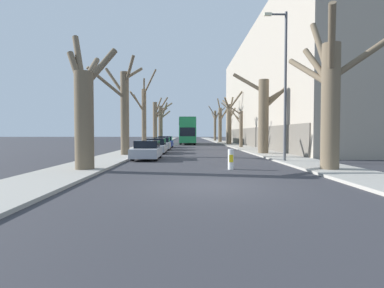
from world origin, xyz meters
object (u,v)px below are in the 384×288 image
street_tree_left_2 (144,114)px  street_tree_right_1 (264,113)px  street_tree_right_0 (330,95)px  street_tree_right_2 (240,126)px  street_tree_right_5 (215,124)px  double_decker_bus (188,130)px  street_tree_left_1 (124,108)px  street_tree_right_4 (220,123)px  parked_car_3 (165,142)px  street_tree_left_0 (85,109)px  traffic_bollard (231,159)px  lamp_post (284,80)px  street_tree_right_3 (229,120)px  parked_car_2 (161,144)px  street_tree_left_4 (161,122)px  parked_car_0 (147,150)px  street_tree_left_3 (156,121)px  parked_car_1 (156,146)px

street_tree_left_2 → street_tree_right_1: 14.38m
street_tree_right_0 → street_tree_right_2: street_tree_right_0 is taller
street_tree_right_5 → double_decker_bus: size_ratio=0.75×
street_tree_left_1 → street_tree_right_4: size_ratio=0.90×
street_tree_right_0 → parked_car_3: 25.86m
street_tree_left_0 → street_tree_right_1: 15.72m
street_tree_right_1 → traffic_bollard: street_tree_right_1 is taller
street_tree_right_0 → street_tree_right_2: size_ratio=1.31×
street_tree_left_1 → street_tree_right_2: size_ratio=1.35×
parked_car_3 → double_decker_bus: bearing=76.8°
lamp_post → street_tree_left_2: bearing=124.2°
street_tree_left_1 → street_tree_right_3: 26.31m
parked_car_2 → traffic_bollard: (4.90, -17.55, -0.15)m
street_tree_left_4 → parked_car_0: 34.31m
street_tree_right_4 → traffic_bollard: street_tree_right_4 is taller
street_tree_right_0 → street_tree_left_1: bearing=140.6°
street_tree_left_3 → parked_car_0: 24.01m
parked_car_3 → lamp_post: 21.92m
street_tree_left_4 → parked_car_2: 22.90m
parked_car_0 → lamp_post: 10.00m
street_tree_left_1 → parked_car_0: street_tree_left_1 is taller
street_tree_right_5 → parked_car_2: (-9.29, -37.19, -3.39)m
street_tree_right_0 → traffic_bollard: (-4.50, 0.75, -3.07)m
street_tree_right_3 → double_decker_bus: bearing=155.7°
parked_car_2 → lamp_post: bearing=-58.5°
parked_car_0 → traffic_bollard: parked_car_0 is taller
street_tree_left_4 → street_tree_right_2: street_tree_left_4 is taller
parked_car_2 → parked_car_3: size_ratio=0.92×
street_tree_left_0 → street_tree_right_3: bearing=70.8°
street_tree_right_0 → lamp_post: lamp_post is taller
street_tree_left_3 → street_tree_right_3: 11.58m
parked_car_2 → parked_car_3: parked_car_3 is taller
street_tree_left_2 → street_tree_left_3: bearing=88.7°
traffic_bollard → parked_car_1: bearing=111.8°
parked_car_0 → lamp_post: size_ratio=0.48×
street_tree_right_0 → parked_car_3: street_tree_right_0 is taller
street_tree_right_2 → parked_car_3: (-9.14, 1.51, -1.97)m
street_tree_left_0 → street_tree_left_2: bearing=90.2°
street_tree_right_4 → street_tree_right_2: bearing=-90.2°
double_decker_bus → parked_car_2: bearing=-99.1°
street_tree_left_4 → street_tree_right_5: 18.43m
parked_car_1 → street_tree_right_2: bearing=45.8°
parked_car_0 → parked_car_3: bearing=90.0°
parked_car_3 → traffic_bollard: bearing=-78.0°
street_tree_left_0 → parked_car_3: size_ratio=1.57×
street_tree_left_4 → street_tree_right_4: 11.65m
street_tree_left_2 → lamp_post: 19.13m
street_tree_left_4 → lamp_post: 38.19m
street_tree_right_3 → street_tree_right_4: street_tree_right_4 is taller
street_tree_left_3 → traffic_bollard: size_ratio=7.20×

